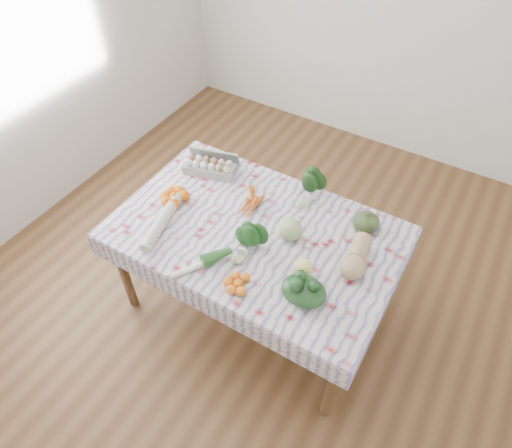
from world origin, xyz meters
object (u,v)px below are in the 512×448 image
(kabocha_squash, at_px, (366,222))
(egg_carton, at_px, (209,167))
(dining_table, at_px, (256,240))
(butternut_squash, at_px, (357,256))
(grapefruit, at_px, (303,268))
(cabbage, at_px, (290,230))

(kabocha_squash, bearing_deg, egg_carton, -176.73)
(dining_table, relative_size, butternut_squash, 5.45)
(egg_carton, distance_m, grapefruit, 1.01)
(egg_carton, height_order, kabocha_squash, kabocha_squash)
(kabocha_squash, xyz_separation_m, butternut_squash, (0.05, -0.28, 0.02))
(kabocha_squash, relative_size, butternut_squash, 0.53)
(grapefruit, bearing_deg, butternut_squash, 44.28)
(butternut_squash, distance_m, grapefruit, 0.30)
(dining_table, xyz_separation_m, egg_carton, (-0.53, 0.29, 0.13))
(kabocha_squash, bearing_deg, grapefruit, -108.18)
(kabocha_squash, xyz_separation_m, cabbage, (-0.34, -0.30, 0.02))
(cabbage, bearing_deg, kabocha_squash, 40.87)
(egg_carton, bearing_deg, dining_table, -44.18)
(cabbage, relative_size, grapefruit, 1.34)
(grapefruit, bearing_deg, dining_table, 159.55)
(butternut_squash, bearing_deg, kabocha_squash, 93.22)
(cabbage, relative_size, butternut_squash, 0.47)
(egg_carton, xyz_separation_m, butternut_squash, (1.12, -0.22, 0.02))
(dining_table, xyz_separation_m, kabocha_squash, (0.54, 0.35, 0.13))
(egg_carton, bearing_deg, grapefruit, -40.93)
(grapefruit, bearing_deg, egg_carton, 154.63)
(egg_carton, bearing_deg, butternut_squash, -26.64)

